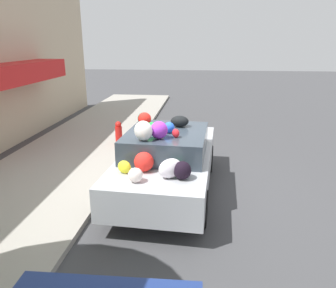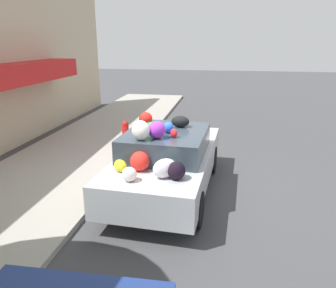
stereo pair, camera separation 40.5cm
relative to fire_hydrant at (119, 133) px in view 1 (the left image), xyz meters
name	(u,v)px [view 1 (the left image)]	position (x,y,z in m)	size (l,w,h in m)	color
ground_plane	(161,190)	(-2.73, -1.60, -0.45)	(60.00, 60.00, 0.00)	#424244
sidewalk_curb	(40,182)	(-2.73, 1.10, -0.40)	(24.00, 3.20, 0.11)	#9E998E
fire_hydrant	(119,133)	(0.00, 0.00, 0.00)	(0.20, 0.20, 0.70)	red
art_car	(167,159)	(-2.79, -1.75, 0.29)	(4.14, 1.95, 1.70)	#B7BABF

